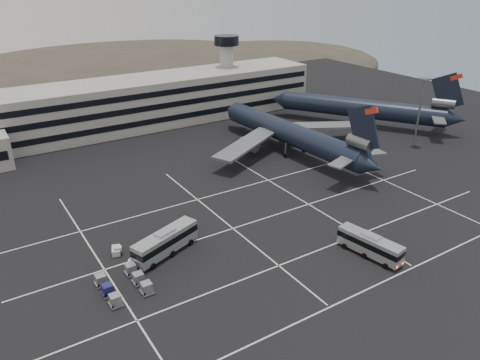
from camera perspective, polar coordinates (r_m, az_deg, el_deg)
name	(u,v)px	position (r m, az deg, el deg)	size (l,w,h in m)	color
ground	(272,229)	(86.43, 3.95, -5.96)	(260.00, 260.00, 0.00)	black
lane_markings	(274,226)	(87.42, 4.17, -5.59)	(90.00, 55.62, 0.01)	silver
terminal	(121,106)	(142.10, -14.35, 8.68)	(125.00, 26.00, 24.00)	gray
hills	(97,92)	(244.45, -16.99, 10.18)	(352.00, 180.00, 44.00)	#38332B
lightpole_right	(421,103)	(131.05, 21.16, 8.73)	(2.40, 2.40, 18.28)	slate
trijet_main	(292,134)	(120.13, 6.31, 5.63)	(47.39, 57.65, 18.08)	black
trijet_far	(364,108)	(146.49, 14.89, 8.47)	(37.36, 51.13, 18.08)	black
bus_near	(370,244)	(80.53, 15.57, -7.55)	(4.52, 11.63, 4.01)	#919499
bus_far	(165,241)	(78.87, -9.07, -7.39)	(12.90, 7.27, 4.48)	#919499
tug_a	(116,251)	(81.46, -14.87, -8.31)	(2.18, 2.77, 1.57)	#B7B7B3
tug_b	(135,262)	(78.10, -12.70, -9.73)	(2.23, 1.86, 1.24)	#B7B7B3
uld_cluster	(123,284)	(73.15, -14.03, -12.19)	(7.00, 8.18, 1.77)	#2D2D30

